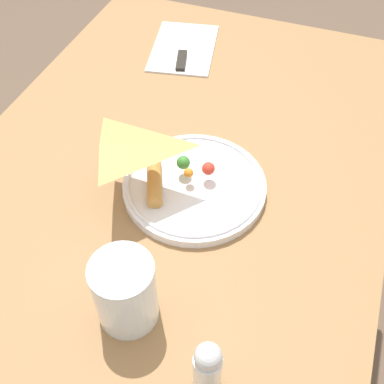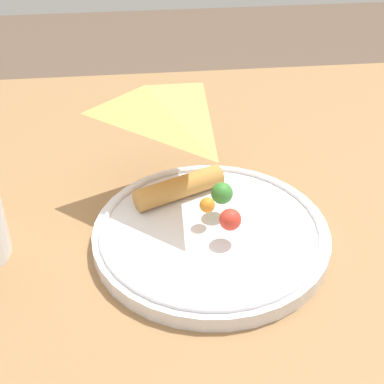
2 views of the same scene
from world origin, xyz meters
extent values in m
cube|color=olive|center=(0.00, 0.00, 0.76)|extent=(1.02, 0.74, 0.03)
cylinder|color=white|center=(-0.07, -0.05, 0.78)|extent=(0.24, 0.24, 0.02)
torus|color=white|center=(-0.07, -0.05, 0.79)|extent=(0.23, 0.23, 0.01)
pyramid|color=#DBA351|center=(-0.06, -0.06, 0.80)|extent=(0.16, 0.18, 0.02)
cylinder|color=#C68942|center=(-0.10, 0.01, 0.80)|extent=(0.10, 0.06, 0.02)
sphere|color=orange|center=(-0.07, -0.04, 0.82)|extent=(0.02, 0.02, 0.02)
sphere|color=#388433|center=(-0.06, -0.03, 0.82)|extent=(0.02, 0.02, 0.02)
sphere|color=red|center=(-0.05, -0.07, 0.82)|extent=(0.02, 0.02, 0.02)
camera|label=1|loc=(-0.57, -0.23, 1.39)|focal=45.00mm
camera|label=2|loc=(-0.14, -0.50, 1.17)|focal=55.00mm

